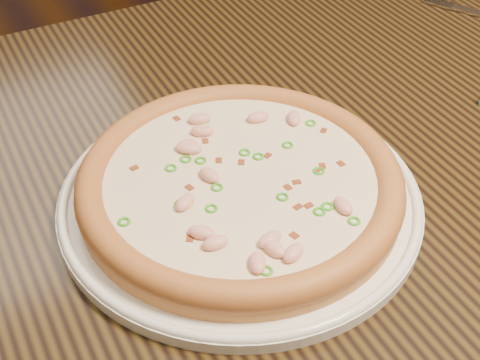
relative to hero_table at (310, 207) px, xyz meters
name	(u,v)px	position (x,y,z in m)	size (l,w,h in m)	color
hero_table	(310,207)	(0.00, 0.00, 0.00)	(1.20, 0.80, 0.75)	black
plate	(240,196)	(-0.12, -0.05, 0.11)	(0.35, 0.35, 0.02)	white
pizza	(240,182)	(-0.12, -0.05, 0.13)	(0.31, 0.31, 0.03)	#C98940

